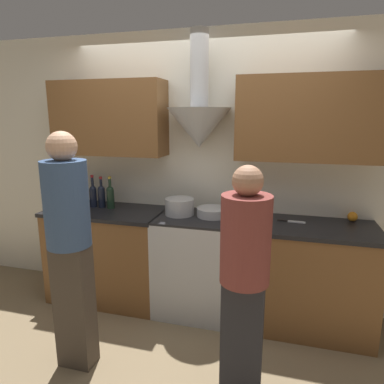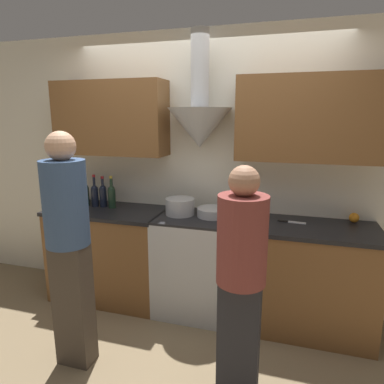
{
  "view_description": "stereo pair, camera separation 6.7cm",
  "coord_description": "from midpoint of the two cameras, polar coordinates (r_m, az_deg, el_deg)",
  "views": [
    {
      "loc": [
        0.76,
        -2.57,
        1.82
      ],
      "look_at": [
        0.0,
        0.22,
        1.18
      ],
      "focal_mm": 32.0,
      "sensor_mm": 36.0,
      "label": 1
    },
    {
      "loc": [
        0.83,
        -2.55,
        1.82
      ],
      "look_at": [
        0.0,
        0.22,
        1.18
      ],
      "focal_mm": 32.0,
      "sensor_mm": 36.0,
      "label": 2
    }
  ],
  "objects": [
    {
      "name": "ground_plane",
      "position": [
        3.24,
        -0.57,
        -21.65
      ],
      "size": [
        12.0,
        12.0,
        0.0
      ],
      "primitive_type": "plane",
      "color": "#847051"
    },
    {
      "name": "wall_back",
      "position": [
        3.27,
        2.69,
        6.26
      ],
      "size": [
        8.4,
        0.58,
        2.6
      ],
      "color": "silver",
      "rests_on": "ground_plane"
    },
    {
      "name": "counter_left",
      "position": [
        3.61,
        -13.0,
        -9.89
      ],
      "size": [
        1.14,
        0.62,
        0.93
      ],
      "color": "brown",
      "rests_on": "ground_plane"
    },
    {
      "name": "counter_right",
      "position": [
        3.19,
        18.08,
        -13.3
      ],
      "size": [
        1.22,
        0.62,
        0.93
      ],
      "color": "brown",
      "rests_on": "ground_plane"
    },
    {
      "name": "stove_range",
      "position": [
        3.28,
        1.11,
        -11.81
      ],
      "size": [
        0.68,
        0.6,
        0.93
      ],
      "color": "#B7BABC",
      "rests_on": "ground_plane"
    },
    {
      "name": "wine_bottle_0",
      "position": [
        3.74,
        -19.37,
        0.09
      ],
      "size": [
        0.07,
        0.07,
        0.33
      ],
      "color": "black",
      "rests_on": "counter_left"
    },
    {
      "name": "wine_bottle_1",
      "position": [
        3.68,
        -18.37,
        -0.09
      ],
      "size": [
        0.08,
        0.08,
        0.32
      ],
      "color": "black",
      "rests_on": "counter_left"
    },
    {
      "name": "wine_bottle_2",
      "position": [
        3.62,
        -16.86,
        -0.23
      ],
      "size": [
        0.08,
        0.08,
        0.31
      ],
      "color": "black",
      "rests_on": "counter_left"
    },
    {
      "name": "wine_bottle_3",
      "position": [
        3.57,
        -15.39,
        -0.35
      ],
      "size": [
        0.07,
        0.07,
        0.32
      ],
      "color": "black",
      "rests_on": "counter_left"
    },
    {
      "name": "wine_bottle_4",
      "position": [
        3.53,
        -14.08,
        -0.41
      ],
      "size": [
        0.07,
        0.07,
        0.31
      ],
      "color": "black",
      "rests_on": "counter_left"
    },
    {
      "name": "wine_bottle_5",
      "position": [
        3.47,
        -12.7,
        -0.54
      ],
      "size": [
        0.07,
        0.07,
        0.32
      ],
      "color": "black",
      "rests_on": "counter_left"
    },
    {
      "name": "stock_pot",
      "position": [
        3.17,
        -1.41,
        -2.43
      ],
      "size": [
        0.27,
        0.27,
        0.15
      ],
      "color": "#B7BABC",
      "rests_on": "stove_range"
    },
    {
      "name": "mixing_bowl",
      "position": [
        3.12,
        4.1,
        -3.37
      ],
      "size": [
        0.29,
        0.29,
        0.08
      ],
      "color": "#B7BABC",
      "rests_on": "stove_range"
    },
    {
      "name": "orange_fruit",
      "position": [
        3.27,
        25.93,
        -3.87
      ],
      "size": [
        0.08,
        0.08,
        0.08
      ],
      "color": "orange",
      "rests_on": "counter_right"
    },
    {
      "name": "chefs_knife",
      "position": [
        3.08,
        16.91,
        -4.82
      ],
      "size": [
        0.24,
        0.05,
        0.01
      ],
      "rotation": [
        0.0,
        0.0,
        -0.07
      ],
      "color": "silver",
      "rests_on": "counter_right"
    },
    {
      "name": "person_foreground_left",
      "position": [
        2.57,
        -19.21,
        -7.63
      ],
      "size": [
        0.3,
        0.3,
        1.73
      ],
      "color": "#473D33",
      "rests_on": "ground_plane"
    },
    {
      "name": "person_foreground_right",
      "position": [
        2.2,
        9.05,
        -13.71
      ],
      "size": [
        0.31,
        0.31,
        1.55
      ],
      "color": "#28282D",
      "rests_on": "ground_plane"
    }
  ]
}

